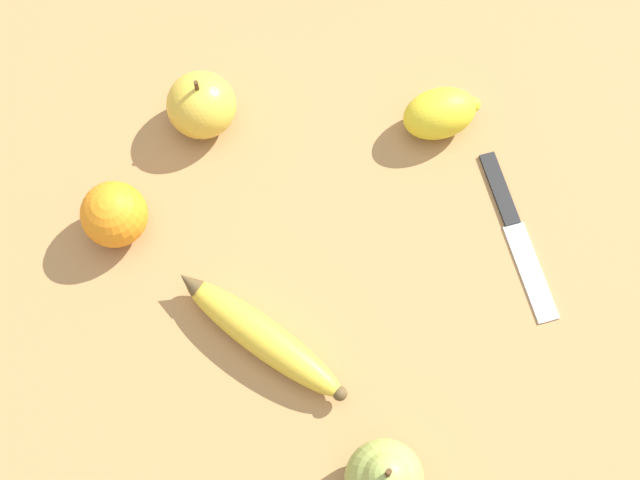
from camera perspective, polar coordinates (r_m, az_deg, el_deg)
name	(u,v)px	position (r m, az deg, el deg)	size (l,w,h in m)	color
ground_plane	(308,249)	(0.90, -0.79, -0.59)	(3.00, 3.00, 0.00)	#A87A47
banana	(261,336)	(0.85, -3.81, -6.12)	(0.20, 0.09, 0.04)	gold
orange	(114,214)	(0.90, -13.03, 1.60)	(0.07, 0.07, 0.07)	orange
pear	(385,479)	(0.81, 4.16, -14.99)	(0.07, 0.07, 0.09)	#99A84C
apple	(201,105)	(0.94, -7.60, 8.56)	(0.07, 0.07, 0.08)	gold
lemon	(440,113)	(0.94, 7.69, 8.03)	(0.09, 0.09, 0.05)	yellow
paring_knife	(515,228)	(0.92, 12.35, 0.77)	(0.12, 0.16, 0.01)	silver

